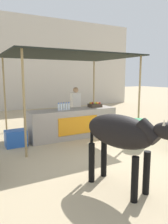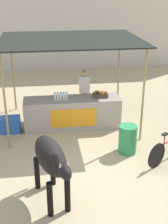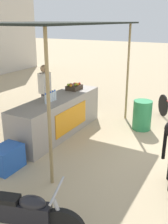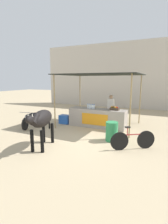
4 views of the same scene
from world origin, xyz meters
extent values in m
plane|color=tan|center=(0.00, 0.00, 0.00)|extent=(60.00, 60.00, 0.00)
cube|color=beige|center=(0.00, 9.49, 2.85)|extent=(16.00, 0.50, 5.69)
cube|color=#9E9389|center=(0.00, 2.20, 0.48)|extent=(3.00, 0.80, 0.96)
cube|color=orange|center=(0.00, 1.79, 0.48)|extent=(1.40, 0.02, 0.58)
cube|color=black|center=(0.00, 2.50, 2.73)|extent=(4.20, 3.20, 0.04)
cylinder|color=#997F51|center=(-1.89, 1.06, 1.36)|extent=(0.06, 0.06, 2.73)
cylinder|color=#997F51|center=(1.89, 1.06, 1.36)|extent=(0.06, 0.06, 2.73)
cylinder|color=#997F51|center=(-1.89, 3.94, 1.36)|extent=(0.06, 0.06, 2.73)
cylinder|color=#997F51|center=(1.89, 3.94, 1.36)|extent=(0.06, 0.06, 2.73)
cylinder|color=silver|center=(-0.53, 2.15, 1.07)|extent=(0.07, 0.07, 0.22)
cylinder|color=blue|center=(-0.53, 2.15, 1.19)|extent=(0.04, 0.04, 0.03)
cylinder|color=silver|center=(-0.44, 2.15, 1.07)|extent=(0.07, 0.07, 0.22)
cylinder|color=blue|center=(-0.44, 2.15, 1.19)|extent=(0.04, 0.04, 0.03)
cylinder|color=silver|center=(-0.35, 2.15, 1.07)|extent=(0.07, 0.07, 0.22)
cylinder|color=blue|center=(-0.35, 2.15, 1.19)|extent=(0.04, 0.04, 0.03)
cylinder|color=silver|center=(-0.26, 2.15, 1.07)|extent=(0.07, 0.07, 0.22)
cylinder|color=blue|center=(-0.26, 2.15, 1.19)|extent=(0.04, 0.04, 0.03)
cylinder|color=silver|center=(-0.17, 2.15, 1.07)|extent=(0.07, 0.07, 0.22)
cylinder|color=blue|center=(-0.17, 2.15, 1.19)|extent=(0.04, 0.04, 0.03)
cube|color=#3F3326|center=(0.90, 2.25, 1.02)|extent=(0.44, 0.32, 0.12)
sphere|color=#8CB22D|center=(0.78, 2.36, 1.11)|extent=(0.08, 0.08, 0.08)
sphere|color=orange|center=(0.74, 2.26, 1.11)|extent=(0.08, 0.08, 0.08)
sphere|color=#B21E19|center=(1.05, 2.17, 1.11)|extent=(0.08, 0.08, 0.08)
sphere|color=#B21E19|center=(0.98, 2.27, 1.11)|extent=(0.08, 0.08, 0.08)
sphere|color=orange|center=(1.00, 2.23, 1.11)|extent=(0.08, 0.08, 0.08)
sphere|color=orange|center=(0.96, 2.17, 1.11)|extent=(0.08, 0.08, 0.08)
sphere|color=orange|center=(0.84, 2.33, 1.11)|extent=(0.08, 0.08, 0.08)
sphere|color=#B21E19|center=(0.83, 2.30, 1.11)|extent=(0.08, 0.08, 0.08)
sphere|color=#8CB22D|center=(0.90, 2.21, 1.11)|extent=(0.08, 0.08, 0.08)
cylinder|color=#383842|center=(0.49, 2.95, 0.44)|extent=(0.22, 0.22, 0.88)
cube|color=silver|center=(0.49, 2.95, 1.16)|extent=(0.34, 0.20, 0.56)
sphere|color=tan|center=(0.49, 2.95, 1.55)|extent=(0.20, 0.20, 0.20)
cube|color=blue|center=(-1.93, 2.10, 0.24)|extent=(0.60, 0.44, 0.48)
cylinder|color=#2D8C51|center=(1.32, 0.39, 0.40)|extent=(0.49, 0.49, 0.79)
ellipsoid|color=black|center=(-0.80, -1.31, 1.08)|extent=(0.87, 1.49, 0.60)
cylinder|color=black|center=(-0.49, -1.74, 0.39)|extent=(0.12, 0.12, 0.78)
cylinder|color=black|center=(-0.84, -1.83, 0.39)|extent=(0.12, 0.12, 0.78)
cylinder|color=black|center=(-0.75, -0.79, 0.39)|extent=(0.12, 0.12, 0.78)
cylinder|color=black|center=(-1.10, -0.89, 0.39)|extent=(0.12, 0.12, 0.78)
cylinder|color=black|center=(-0.64, -1.89, 1.19)|extent=(0.35, 0.50, 0.41)
ellipsoid|color=black|center=(-0.56, -2.18, 1.25)|extent=(0.33, 0.48, 0.26)
cone|color=beige|center=(-0.50, -2.14, 1.39)|extent=(0.05, 0.05, 0.10)
cone|color=beige|center=(-0.64, -2.17, 1.39)|extent=(0.05, 0.05, 0.10)
cylinder|color=black|center=(-0.97, -0.67, 0.81)|extent=(0.06, 0.06, 0.60)
cylinder|color=black|center=(1.84, -0.43, 0.33)|extent=(0.56, 0.41, 0.66)
cylinder|color=maroon|center=(2.07, -0.27, 0.67)|extent=(0.03, 0.03, 0.28)
cube|color=black|center=(2.07, -0.27, 0.83)|extent=(0.20, 0.19, 0.04)
camera|label=1|loc=(-3.18, -4.35, 2.05)|focal=35.00mm
camera|label=2|loc=(-0.85, -6.82, 4.35)|focal=50.00mm
camera|label=3|loc=(-5.17, -1.41, 2.79)|focal=42.00mm
camera|label=4|loc=(3.21, -6.23, 2.44)|focal=28.00mm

